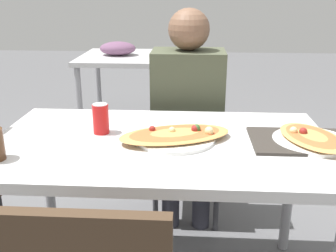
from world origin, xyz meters
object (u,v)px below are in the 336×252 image
object	(u,v)px
chair_far_seated	(187,130)
soda_can	(101,119)
person_seated	(188,102)
pizza_main	(176,135)
pizza_second	(312,138)
dining_table	(161,157)

from	to	relation	value
chair_far_seated	soda_can	world-z (taller)	chair_far_seated
chair_far_seated	person_seated	size ratio (longest dim) A/B	0.76
chair_far_seated	pizza_main	bearing A→B (deg)	86.93
chair_far_seated	person_seated	bearing A→B (deg)	90.00
person_seated	soda_can	size ratio (longest dim) A/B	9.63
chair_far_seated	pizza_second	xyz separation A→B (m)	(0.49, -0.72, 0.24)
chair_far_seated	pizza_second	size ratio (longest dim) A/B	2.40
person_seated	pizza_main	bearing A→B (deg)	86.34
dining_table	soda_can	world-z (taller)	soda_can
pizza_main	dining_table	bearing A→B (deg)	-172.82
dining_table	pizza_main	size ratio (longest dim) A/B	2.71
dining_table	person_seated	distance (m)	0.62
chair_far_seated	person_seated	world-z (taller)	person_seated
pizza_main	pizza_second	xyz separation A→B (m)	(0.53, 0.00, -0.00)
soda_can	pizza_second	xyz separation A→B (m)	(0.84, -0.06, -0.04)
pizza_second	soda_can	bearing A→B (deg)	176.04
chair_far_seated	pizza_main	size ratio (longest dim) A/B	1.85
pizza_main	soda_can	bearing A→B (deg)	168.83
person_seated	dining_table	bearing A→B (deg)	81.02
dining_table	person_seated	xyz separation A→B (m)	(0.10, 0.61, 0.05)
dining_table	soda_can	bearing A→B (deg)	164.82
soda_can	pizza_second	size ratio (longest dim) A/B	0.33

